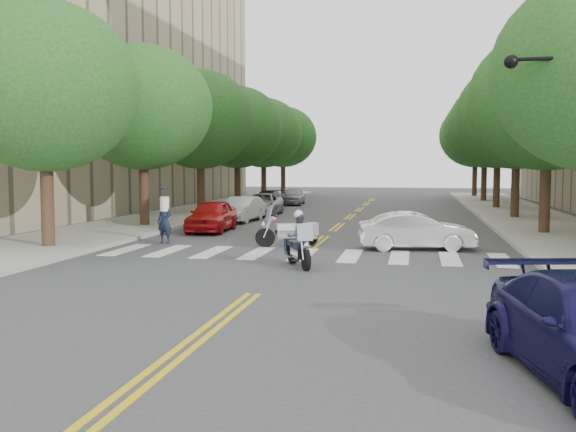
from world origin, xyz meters
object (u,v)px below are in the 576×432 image
(officer_standing, at_px, (165,221))
(motorcycle_police, at_px, (298,241))
(convertible, at_px, (416,231))
(motorcycle_parked, at_px, (293,232))

(officer_standing, bearing_deg, motorcycle_police, -24.60)
(officer_standing, height_order, convertible, officer_standing)
(motorcycle_police, distance_m, convertible, 5.50)
(motorcycle_police, bearing_deg, convertible, -153.54)
(officer_standing, relative_size, convertible, 0.43)
(motorcycle_parked, bearing_deg, officer_standing, 63.27)
(officer_standing, xyz_separation_m, convertible, (9.18, 0.00, -0.19))
(motorcycle_police, relative_size, motorcycle_parked, 0.88)
(motorcycle_police, xyz_separation_m, motorcycle_parked, (-1.00, 4.43, -0.21))
(motorcycle_parked, relative_size, officer_standing, 1.28)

